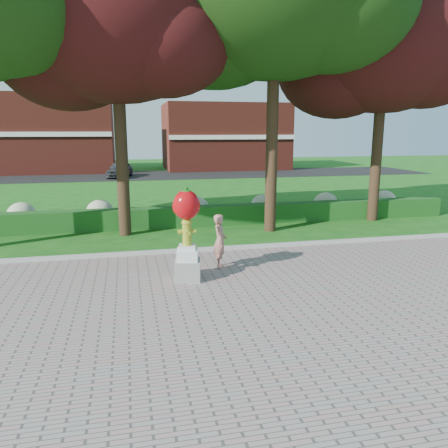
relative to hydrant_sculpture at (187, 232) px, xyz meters
name	(u,v)px	position (x,y,z in m)	size (l,w,h in m)	color
ground	(207,285)	(0.43, -0.40, -1.31)	(100.00, 100.00, 0.00)	#155314
walkway	(250,366)	(0.43, -4.40, -1.29)	(40.00, 14.00, 0.04)	gray
curb	(190,251)	(0.43, 2.60, -1.24)	(40.00, 0.18, 0.15)	#ADADA5
lawn_hedge	(176,217)	(0.43, 6.60, -0.91)	(24.00, 0.70, 0.80)	#124015
hydrangea_row	(186,208)	(1.00, 7.60, -0.76)	(20.10, 1.10, 0.99)	#A6AD84
street	(149,175)	(0.43, 27.60, -1.30)	(50.00, 8.00, 0.02)	black
building_left	(36,134)	(-9.57, 33.60, 2.19)	(14.00, 8.00, 7.00)	maroon
building_right	(224,137)	(8.43, 33.60, 1.89)	(12.00, 8.00, 6.40)	maroon
tree_mid_left	(112,26)	(-1.67, 5.68, 5.99)	(8.25, 7.04, 10.69)	black
tree_far_right	(381,51)	(8.83, 6.18, 5.66)	(7.88, 6.72, 10.21)	black
hydrant_sculpture	(187,232)	(0.00, 0.00, 0.00)	(0.75, 0.75, 2.40)	gray
woman	(220,241)	(1.03, 0.85, -0.51)	(0.55, 0.36, 1.52)	#AD7062
parked_car	(120,169)	(-1.99, 26.53, -0.63)	(1.55, 3.86, 1.32)	#3A3B41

